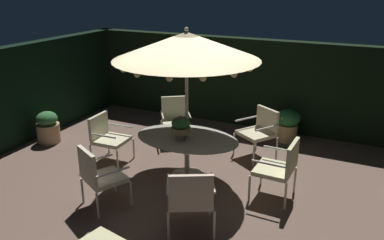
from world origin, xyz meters
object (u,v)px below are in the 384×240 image
at_px(patio_chair_east, 260,129).
at_px(patio_chair_north, 191,196).
at_px(patio_dining_table, 187,144).
at_px(patio_chair_northeast, 281,165).
at_px(patio_chair_south, 107,135).
at_px(potted_plant_back_left, 48,127).
at_px(centerpiece_planter, 181,126).
at_px(patio_chair_southwest, 99,174).
at_px(patio_umbrella, 186,46).
at_px(patio_chair_southeast, 175,117).
at_px(potted_plant_back_right, 287,124).

bearing_deg(patio_chair_east, patio_chair_north, -92.54).
relative_size(patio_dining_table, patio_chair_northeast, 1.85).
bearing_deg(patio_dining_table, patio_chair_south, -177.12).
bearing_deg(potted_plant_back_left, patio_dining_table, -1.90).
xyz_separation_m(centerpiece_planter, patio_chair_southwest, (-0.73, -1.34, -0.44)).
distance_m(patio_umbrella, patio_chair_southeast, 2.46).
bearing_deg(patio_dining_table, patio_chair_southwest, -117.04).
distance_m(patio_chair_northeast, patio_chair_southeast, 3.00).
relative_size(patio_chair_northeast, patio_chair_southeast, 1.05).
xyz_separation_m(centerpiece_planter, patio_chair_east, (0.95, 1.55, -0.43)).
xyz_separation_m(patio_chair_southeast, potted_plant_back_left, (-2.44, -1.26, -0.21)).
xyz_separation_m(patio_chair_east, potted_plant_back_left, (-4.32, -1.29, -0.24)).
height_order(patio_dining_table, potted_plant_back_left, patio_dining_table).
height_order(patio_umbrella, patio_chair_southeast, patio_umbrella).
xyz_separation_m(centerpiece_planter, patio_chair_north, (0.82, -1.33, -0.44)).
relative_size(patio_dining_table, patio_chair_southwest, 1.86).
height_order(patio_dining_table, potted_plant_back_right, patio_dining_table).
height_order(patio_chair_south, potted_plant_back_right, patio_chair_south).
relative_size(potted_plant_back_right, potted_plant_back_left, 1.02).
bearing_deg(patio_chair_north, patio_dining_table, 118.00).
height_order(patio_chair_south, potted_plant_back_left, patio_chair_south).
distance_m(centerpiece_planter, patio_chair_northeast, 1.77).
xyz_separation_m(patio_chair_north, patio_chair_east, (0.13, 2.88, 0.00)).
bearing_deg(patio_chair_southeast, potted_plant_back_left, -152.73).
bearing_deg(patio_dining_table, patio_umbrella, 149.48).
distance_m(patio_chair_northeast, potted_plant_back_right, 2.54).
bearing_deg(centerpiece_planter, patio_chair_north, -58.19).
xyz_separation_m(centerpiece_planter, potted_plant_back_left, (-3.37, 0.26, -0.67)).
bearing_deg(patio_chair_southeast, patio_chair_south, -115.89).
height_order(centerpiece_planter, patio_chair_east, centerpiece_planter).
height_order(patio_chair_north, patio_chair_east, patio_chair_north).
xyz_separation_m(patio_chair_southwest, potted_plant_back_left, (-2.64, 1.61, -0.23)).
distance_m(patio_umbrella, potted_plant_back_right, 3.37).
bearing_deg(potted_plant_back_left, patio_chair_south, -6.48).
relative_size(patio_chair_southwest, potted_plant_back_left, 1.44).
xyz_separation_m(patio_dining_table, potted_plant_back_right, (1.24, 2.44, -0.25)).
bearing_deg(patio_chair_northeast, patio_dining_table, 178.26).
distance_m(centerpiece_planter, patio_chair_north, 1.62).
bearing_deg(centerpiece_planter, patio_umbrella, 76.17).
height_order(patio_chair_southeast, patio_chair_south, patio_chair_southeast).
xyz_separation_m(patio_dining_table, potted_plant_back_left, (-3.41, 0.11, -0.29)).
xyz_separation_m(patio_dining_table, patio_chair_southwest, (-0.76, -1.49, -0.06)).
height_order(patio_dining_table, patio_chair_east, patio_chair_east).
relative_size(patio_umbrella, patio_chair_northeast, 2.63).
xyz_separation_m(patio_dining_table, patio_chair_southeast, (-0.96, 1.37, -0.09)).
relative_size(patio_chair_northeast, patio_chair_south, 1.09).
distance_m(patio_chair_east, potted_plant_back_right, 1.11).
bearing_deg(centerpiece_planter, patio_chair_east, 58.44).
bearing_deg(patio_chair_southeast, patio_chair_north, -58.46).
bearing_deg(centerpiece_planter, patio_chair_southwest, -118.37).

